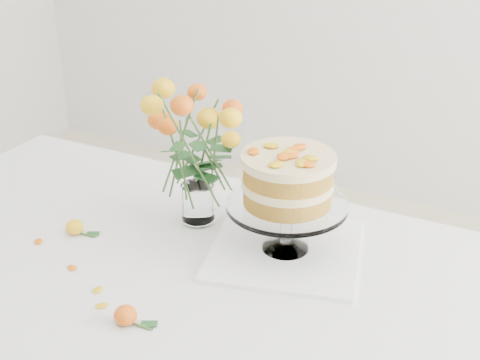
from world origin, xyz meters
name	(u,v)px	position (x,y,z in m)	size (l,w,h in m)	color
table	(147,290)	(0.00, 0.00, 0.67)	(1.43, 0.93, 0.76)	tan
napkin	(285,250)	(0.26, 0.17, 0.76)	(0.32, 0.32, 0.01)	white
cake_stand	(288,184)	(0.26, 0.17, 0.93)	(0.27, 0.27, 0.24)	white
rose_vase	(195,132)	(0.02, 0.20, 0.99)	(0.29, 0.29, 0.40)	white
loose_rose_near	(75,227)	(-0.21, 0.02, 0.77)	(0.08, 0.04, 0.04)	yellow
loose_rose_far	(125,315)	(0.09, -0.20, 0.77)	(0.08, 0.04, 0.04)	#C43909
stray_petal_a	(72,268)	(-0.12, -0.10, 0.76)	(0.03, 0.02, 0.00)	gold
stray_petal_b	(98,290)	(-0.02, -0.14, 0.76)	(0.03, 0.02, 0.00)	gold
stray_petal_c	(101,306)	(0.02, -0.18, 0.76)	(0.03, 0.02, 0.00)	gold
stray_petal_d	(38,242)	(-0.26, -0.05, 0.76)	(0.03, 0.02, 0.00)	gold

